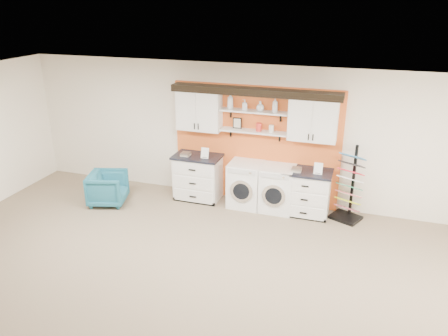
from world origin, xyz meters
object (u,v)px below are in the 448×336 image
(sample_rack, at_px, (348,195))
(armchair, at_px, (108,188))
(base_cabinet_left, at_px, (198,177))
(base_cabinet_right, at_px, (307,192))
(washer, at_px, (246,184))
(dryer, at_px, (277,188))

(sample_rack, bearing_deg, armchair, -145.86)
(base_cabinet_left, xyz_separation_m, armchair, (-1.67, -0.81, -0.14))
(base_cabinet_right, xyz_separation_m, armchair, (-3.93, -0.81, -0.12))
(washer, xyz_separation_m, armchair, (-2.70, -0.81, -0.13))
(dryer, distance_m, sample_rack, 1.36)
(base_cabinet_left, bearing_deg, dryer, -0.11)
(base_cabinet_left, relative_size, armchair, 1.34)
(washer, bearing_deg, base_cabinet_right, 0.16)
(washer, distance_m, dryer, 0.64)
(dryer, xyz_separation_m, armchair, (-3.35, -0.81, -0.12))
(armchair, bearing_deg, washer, -89.49)
(dryer, bearing_deg, washer, -180.00)
(base_cabinet_left, distance_m, sample_rack, 3.04)
(dryer, bearing_deg, base_cabinet_right, 0.34)
(armchair, bearing_deg, sample_rack, -95.98)
(base_cabinet_left, height_order, washer, base_cabinet_left)
(base_cabinet_left, relative_size, base_cabinet_right, 1.06)
(washer, bearing_deg, armchair, -163.40)
(base_cabinet_left, xyz_separation_m, washer, (1.04, -0.00, -0.02))
(armchair, bearing_deg, dryer, -92.55)
(base_cabinet_left, relative_size, dryer, 1.08)
(base_cabinet_left, distance_m, washer, 1.04)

